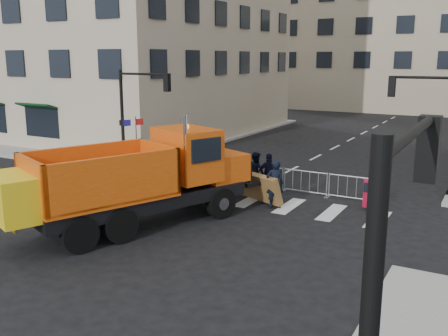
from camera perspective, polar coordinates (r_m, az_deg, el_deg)
The scene contains 11 objects.
ground at distance 17.46m, azimuth -7.17°, elevation -7.74°, with size 120.00×120.00×0.00m, color black.
sidewalk_back at distance 24.48m, azimuth 4.69°, elevation -1.59°, with size 64.00×5.00×0.15m, color gray.
building_far at distance 66.14m, azimuth 21.58°, elevation 16.83°, with size 30.00×18.00×24.00m, color #BFB392.
traffic_light_left at distance 27.46m, azimuth -11.53°, elevation 5.31°, with size 0.18×0.18×5.40m, color black.
crowd_barriers at distance 23.90m, azimuth 2.17°, elevation -0.73°, with size 12.60×0.60×1.10m, color #9EA0A5, non-canonical shape.
plow_truck at distance 18.06m, azimuth -10.28°, elevation -1.12°, with size 6.61×10.84×4.10m.
cop_a at distance 20.33m, azimuth 5.84°, elevation -1.84°, with size 0.73×0.48×2.00m, color black.
cop_b at distance 22.68m, azimuth 3.65°, elevation -0.46°, with size 0.91×0.71×1.88m, color black.
cop_c at distance 22.17m, azimuth 5.18°, elevation -0.74°, with size 1.12×0.47×1.91m, color black.
worker at distance 24.75m, azimuth -4.51°, elevation 1.17°, with size 1.32×0.76×2.04m, color #DDED1B.
newspaper_box at distance 20.85m, azimuth 16.22°, elevation -2.78°, with size 0.45×0.40×1.10m, color maroon.
Camera 1 is at (9.84, -13.12, 6.00)m, focal length 40.00 mm.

